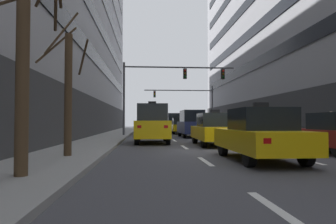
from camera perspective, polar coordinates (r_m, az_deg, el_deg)
name	(u,v)px	position (r m, az deg, el deg)	size (l,w,h in m)	color
ground_plane	(229,151)	(12.58, 11.73, -7.40)	(120.00, 120.00, 0.00)	#424247
sidewalk_left	(76,151)	(12.41, -17.28, -7.11)	(2.75, 80.00, 0.14)	gray
lane_stripe_l1_s2	(277,210)	(4.60, 20.25, -17.22)	(0.16, 2.00, 0.01)	silver
lane_stripe_l1_s3	(205,161)	(9.30, 7.20, -9.40)	(0.16, 2.00, 0.01)	silver
lane_stripe_l1_s4	(184,147)	(14.21, 3.17, -6.77)	(0.16, 2.00, 0.01)	silver
lane_stripe_l1_s5	(174,140)	(19.16, 1.24, -5.49)	(0.16, 2.00, 0.01)	silver
lane_stripe_l1_s6	(169,136)	(24.14, 0.10, -4.73)	(0.16, 2.00, 0.01)	silver
lane_stripe_l1_s7	(165,134)	(29.12, -0.64, -4.23)	(0.16, 2.00, 0.01)	silver
lane_stripe_l1_s8	(162,132)	(34.11, -1.17, -3.88)	(0.16, 2.00, 0.01)	silver
lane_stripe_l1_s9	(160,131)	(39.10, -1.56, -3.61)	(0.16, 2.00, 0.01)	silver
lane_stripe_l1_s10	(158,130)	(44.09, -1.87, -3.41)	(0.16, 2.00, 0.01)	silver
lane_stripe_l2_s3	(306,160)	(10.42, 25.04, -8.42)	(0.16, 2.00, 0.01)	silver
lane_stripe_l2_s4	(250,147)	(14.97, 15.58, -6.46)	(0.16, 2.00, 0.01)	silver
lane_stripe_l2_s5	(223,140)	(19.73, 10.63, -5.35)	(0.16, 2.00, 0.01)	silver
lane_stripe_l2_s6	(208,136)	(24.59, 7.63, -4.66)	(0.16, 2.00, 0.01)	silver
lane_stripe_l2_s7	(197,134)	(29.50, 5.63, -4.19)	(0.16, 2.00, 0.01)	silver
lane_stripe_l2_s8	(190,132)	(34.43, 4.20, -3.85)	(0.16, 2.00, 0.01)	silver
lane_stripe_l2_s9	(184,131)	(39.38, 3.13, -3.60)	(0.16, 2.00, 0.01)	silver
lane_stripe_l2_s10	(180,130)	(44.34, 2.30, -3.40)	(0.16, 2.00, 0.01)	silver
taxi_driving_0	(259,135)	(9.78, 17.16, -4.21)	(1.85, 4.38, 1.82)	black
taxi_driving_1	(152,124)	(17.04, -3.07, -2.28)	(1.94, 4.55, 2.38)	black
car_driving_2	(174,123)	(34.80, 1.20, -2.06)	(1.93, 4.51, 2.17)	black
taxi_driving_3	(181,126)	(29.27, 2.44, -2.69)	(1.88, 4.27, 1.76)	black
taxi_driving_4	(148,126)	(27.82, -3.81, -2.67)	(2.00, 4.46, 1.83)	black
car_driving_5	(192,124)	(23.25, 4.62, -2.27)	(1.91, 4.37, 2.10)	black
taxi_driving_6	(215,130)	(15.31, 8.97, -3.37)	(1.88, 4.41, 1.82)	black
car_parked_1	(336,134)	(12.98, 29.61, -3.63)	(1.85, 4.21, 1.56)	black
car_parked_2	(270,129)	(18.28, 19.05, -3.08)	(1.90, 4.35, 1.62)	black
car_parked_3	(241,127)	(23.17, 13.94, -2.80)	(1.93, 4.43, 1.65)	black
traffic_signal_0	(165,82)	(24.25, -0.68, 5.79)	(9.13, 0.35, 5.87)	#4C4C51
traffic_signal_1	(191,100)	(38.76, 4.36, 2.41)	(9.01, 0.35, 5.74)	#4C4C51
street_tree_0	(68,89)	(10.10, -18.73, 4.25)	(1.74, 1.30, 4.91)	#4C3823
street_tree_1	(24,56)	(6.78, -25.98, 9.70)	(2.28, 2.28, 5.36)	#4C3823
pedestrian_0	(331,124)	(18.85, 28.92, -2.00)	(0.45, 0.36, 1.66)	#383D59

